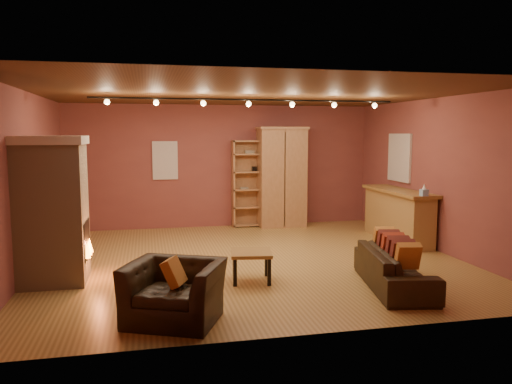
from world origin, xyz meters
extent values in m
plane|color=olive|center=(0.00, 0.00, 0.00)|extent=(7.00, 7.00, 0.00)
plane|color=#55351B|center=(0.00, 0.00, 2.80)|extent=(7.00, 7.00, 0.00)
cube|color=brown|center=(0.00, 3.25, 1.40)|extent=(7.00, 0.02, 2.80)
cube|color=brown|center=(-3.50, 0.00, 1.40)|extent=(0.02, 6.50, 2.80)
cube|color=brown|center=(3.50, 0.00, 1.40)|extent=(0.02, 6.50, 2.80)
cube|color=#C5AE89|center=(-3.05, -0.60, 1.00)|extent=(0.90, 0.90, 2.00)
cube|color=beige|center=(-3.05, -0.60, 2.06)|extent=(0.98, 0.98, 0.12)
cube|color=black|center=(-2.64, -0.60, 0.60)|extent=(0.10, 0.65, 0.55)
cone|color=orange|center=(-2.58, -0.60, 0.48)|extent=(0.10, 0.10, 0.22)
cube|color=silver|center=(-1.30, 3.23, 1.55)|extent=(0.56, 0.04, 0.86)
cube|color=tan|center=(0.61, 3.23, 1.00)|extent=(0.82, 0.04, 2.00)
cube|color=tan|center=(0.23, 3.09, 1.00)|extent=(0.04, 0.32, 2.00)
cube|color=tan|center=(1.00, 3.09, 1.00)|extent=(0.04, 0.32, 2.00)
cube|color=gray|center=(0.48, 3.09, 0.89)|extent=(0.18, 0.12, 0.05)
cube|color=black|center=(0.72, 3.09, 1.33)|extent=(0.10, 0.10, 0.12)
cube|color=tan|center=(0.61, 3.09, 0.04)|extent=(0.82, 0.32, 0.04)
cube|color=tan|center=(0.61, 3.09, 0.45)|extent=(0.82, 0.32, 0.04)
cube|color=tan|center=(0.61, 3.09, 0.86)|extent=(0.82, 0.32, 0.03)
cube|color=tan|center=(0.61, 3.09, 1.27)|extent=(0.82, 0.32, 0.04)
cube|color=tan|center=(0.61, 3.09, 1.68)|extent=(0.82, 0.32, 0.04)
cube|color=tan|center=(0.61, 3.09, 1.98)|extent=(0.82, 0.32, 0.04)
cube|color=tan|center=(1.34, 2.96, 1.12)|extent=(1.07, 0.59, 2.24)
cube|color=olive|center=(1.34, 2.67, 1.12)|extent=(0.02, 0.01, 2.14)
cube|color=tan|center=(1.34, 2.96, 2.27)|extent=(1.13, 0.65, 0.06)
cube|color=tan|center=(3.20, 0.89, 0.49)|extent=(0.46, 2.04, 0.98)
cube|color=olive|center=(3.20, 0.89, 1.01)|extent=(0.58, 2.16, 0.06)
cube|color=#83AAD3|center=(3.15, -0.13, 1.09)|extent=(0.11, 0.11, 0.11)
cone|color=white|center=(3.15, -0.13, 1.19)|extent=(0.08, 0.08, 0.10)
cube|color=silver|center=(3.47, 1.40, 1.65)|extent=(0.05, 0.90, 1.00)
imported|color=black|center=(1.65, -1.92, 0.36)|extent=(0.88, 1.92, 0.72)
cube|color=#C57F32|center=(1.54, -2.46, 0.59)|extent=(0.34, 0.28, 0.36)
cube|color=maroon|center=(1.58, -2.25, 0.59)|extent=(0.34, 0.28, 0.36)
cube|color=maroon|center=(1.62, -2.03, 0.59)|extent=(0.34, 0.28, 0.36)
cube|color=#AB3822|center=(1.67, -1.81, 0.59)|extent=(0.34, 0.28, 0.36)
cube|color=maroon|center=(1.71, -1.60, 0.59)|extent=(0.34, 0.28, 0.36)
cube|color=#C57F32|center=(1.75, -1.38, 0.59)|extent=(0.34, 0.28, 0.36)
imported|color=black|center=(-1.44, -2.52, 0.46)|extent=(1.23, 1.05, 0.92)
cube|color=#C57F32|center=(-1.44, -2.52, 0.57)|extent=(0.34, 0.37, 0.34)
cube|color=olive|center=(-0.25, -1.19, 0.42)|extent=(0.67, 0.67, 0.05)
cube|color=black|center=(-0.49, -1.43, 0.19)|extent=(0.05, 0.05, 0.39)
cube|color=black|center=(-0.01, -1.43, 0.19)|extent=(0.05, 0.05, 0.39)
cube|color=black|center=(-0.49, -0.95, 0.19)|extent=(0.05, 0.05, 0.39)
cube|color=black|center=(-0.01, -0.95, 0.19)|extent=(0.05, 0.05, 0.39)
cylinder|color=black|center=(0.00, 0.20, 2.72)|extent=(5.20, 0.03, 0.03)
sphere|color=#FFD88C|center=(-2.30, 0.20, 2.65)|extent=(0.09, 0.09, 0.09)
sphere|color=#FFD88C|center=(-1.53, 0.20, 2.65)|extent=(0.09, 0.09, 0.09)
sphere|color=#FFD88C|center=(-0.77, 0.20, 2.65)|extent=(0.09, 0.09, 0.09)
sphere|color=#FFD88C|center=(0.00, 0.20, 2.65)|extent=(0.09, 0.09, 0.09)
sphere|color=#FFD88C|center=(0.77, 0.20, 2.65)|extent=(0.09, 0.09, 0.09)
sphere|color=#FFD88C|center=(1.53, 0.20, 2.65)|extent=(0.09, 0.09, 0.09)
sphere|color=#FFD88C|center=(2.30, 0.20, 2.65)|extent=(0.09, 0.09, 0.09)
camera|label=1|loc=(-1.71, -8.16, 2.15)|focal=35.00mm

